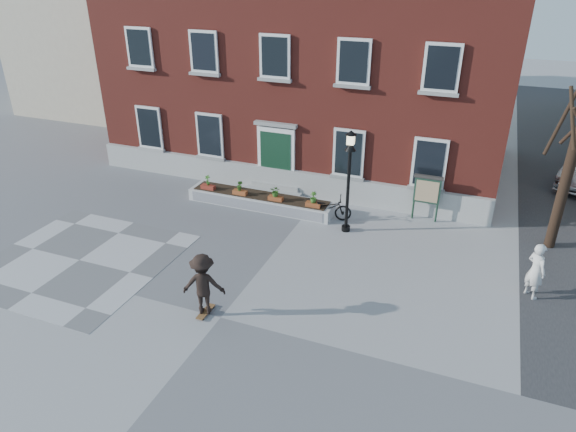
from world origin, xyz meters
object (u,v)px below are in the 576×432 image
at_px(bystander, 536,271).
at_px(bicycle, 327,208).
at_px(lamp_post, 349,168).
at_px(notice_board, 427,191).
at_px(skateboarder, 203,284).

bearing_deg(bystander, bicycle, 28.57).
distance_m(bicycle, lamp_post, 2.34).
xyz_separation_m(bystander, notice_board, (-3.78, 4.01, 0.36)).
distance_m(bicycle, notice_board, 3.90).
bearing_deg(lamp_post, bystander, -17.47).
bearing_deg(bystander, skateboarder, 74.99).
bearing_deg(lamp_post, skateboarder, -110.37).
bearing_deg(notice_board, skateboarder, -120.70).
relative_size(bicycle, notice_board, 1.02).
relative_size(bicycle, skateboarder, 0.98).
xyz_separation_m(lamp_post, skateboarder, (-2.39, -6.43, -1.53)).
distance_m(bicycle, bystander, 7.83).
bearing_deg(lamp_post, notice_board, 37.31).
height_order(bystander, skateboarder, skateboarder).
relative_size(bystander, lamp_post, 0.46).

